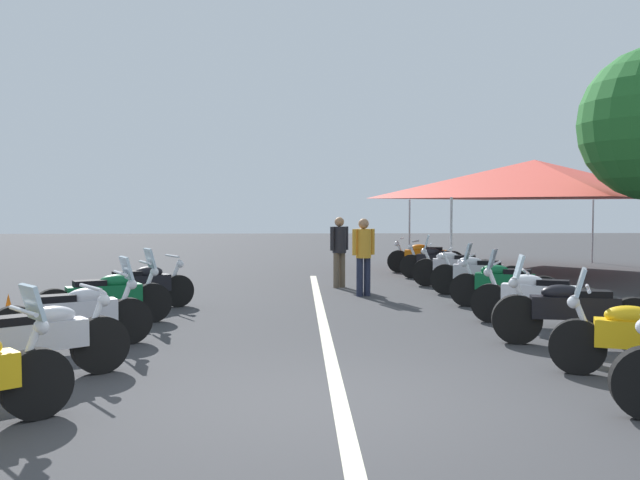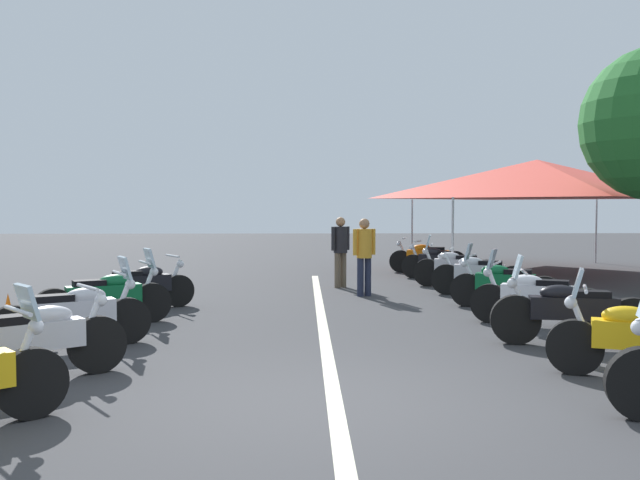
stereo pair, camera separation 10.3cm
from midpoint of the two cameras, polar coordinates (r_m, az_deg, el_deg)
ground_plane at (r=6.61m, az=1.76°, el=-13.80°), size 80.00×80.00×0.00m
lane_centre_stripe at (r=10.05m, az=0.65°, el=-7.98°), size 16.88×0.16×0.01m
motorcycle_left_row_1 at (r=7.97m, az=-22.52°, el=-7.73°), size 1.35×1.75×1.01m
motorcycle_left_row_2 at (r=9.61m, az=-19.54°, el=-5.85°), size 1.15×1.89×1.21m
motorcycle_left_row_3 at (r=11.28m, az=-17.20°, el=-4.52°), size 1.15×1.96×1.21m
motorcycle_left_row_4 at (r=12.82m, az=-14.53°, el=-3.70°), size 1.22×1.83×0.98m
motorcycle_right_row_2 at (r=9.86m, az=20.51°, el=-5.57°), size 0.80×2.17×1.23m
motorcycle_right_row_3 at (r=11.34m, az=17.82°, el=-4.51°), size 1.06×1.97×1.21m
motorcycle_right_row_4 at (r=13.05m, az=15.30°, el=-3.53°), size 1.00×1.91×1.20m
motorcycle_right_row_5 at (r=14.74m, az=13.30°, el=-2.78°), size 0.90×1.96×1.01m
motorcycle_right_row_6 at (r=16.22m, az=11.42°, el=-2.22°), size 0.81×1.98×1.21m
motorcycle_right_row_7 at (r=17.79m, az=10.03°, el=-1.81°), size 1.02×1.86×0.99m
motorcycle_right_row_8 at (r=19.41m, az=9.08°, el=-1.40°), size 0.89×2.12×1.00m
traffic_cone_0 at (r=11.06m, az=-24.35°, el=-5.72°), size 0.36×0.36×0.61m
bystander_0 at (r=14.28m, az=3.92°, el=-0.92°), size 0.32×0.49×1.63m
bystander_1 at (r=15.75m, az=1.91°, el=-0.55°), size 0.36×0.44×1.63m
event_tent at (r=20.38m, az=17.81°, el=4.87°), size 6.80×6.80×3.20m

